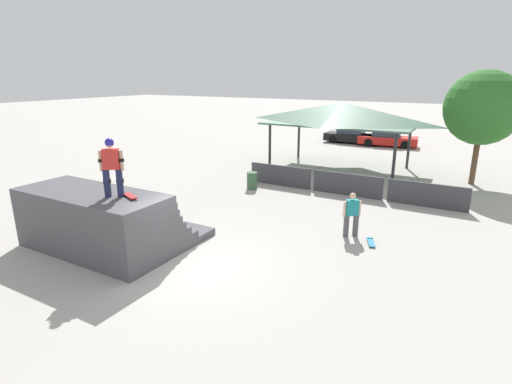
% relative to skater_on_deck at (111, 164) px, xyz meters
% --- Properties ---
extents(ground_plane, '(160.00, 160.00, 0.00)m').
position_rel_skater_on_deck_xyz_m(ground_plane, '(2.37, 0.60, -2.99)').
color(ground_plane, '#ADA8A0').
extents(quarter_pipe_ramp, '(5.17, 4.05, 1.98)m').
position_rel_skater_on_deck_xyz_m(quarter_pipe_ramp, '(-1.07, 0.32, -2.12)').
color(quarter_pipe_ramp, '#4C4C51').
rests_on(quarter_pipe_ramp, ground).
extents(skater_on_deck, '(0.70, 0.58, 1.77)m').
position_rel_skater_on_deck_xyz_m(skater_on_deck, '(0.00, 0.00, 0.00)').
color(skater_on_deck, '#1E2347').
rests_on(skater_on_deck, quarter_pipe_ramp).
extents(skateboard_on_deck, '(0.78, 0.48, 0.09)m').
position_rel_skater_on_deck_xyz_m(skateboard_on_deck, '(0.51, 0.15, -0.96)').
color(skateboard_on_deck, red).
rests_on(skateboard_on_deck, quarter_pipe_ramp).
extents(bystander_walking, '(0.57, 0.47, 1.60)m').
position_rel_skater_on_deck_xyz_m(bystander_walking, '(5.77, 5.20, -2.10)').
color(bystander_walking, '#4C4C51').
rests_on(bystander_walking, ground).
extents(skateboard_on_ground, '(0.46, 0.78, 0.09)m').
position_rel_skater_on_deck_xyz_m(skateboard_on_ground, '(6.57, 4.92, -2.93)').
color(skateboard_on_ground, red).
rests_on(skateboard_on_ground, ground).
extents(barrier_fence, '(10.40, 0.12, 1.05)m').
position_rel_skater_on_deck_xyz_m(barrier_fence, '(4.11, 10.08, -2.47)').
color(barrier_fence, '#3D3D42').
rests_on(barrier_fence, ground).
extents(pavilion_shelter, '(8.50, 5.05, 3.97)m').
position_rel_skater_on_deck_xyz_m(pavilion_shelter, '(1.96, 15.29, 0.33)').
color(pavilion_shelter, '#2D2D33').
rests_on(pavilion_shelter, ground).
extents(tree_beside_pavilion, '(3.70, 3.70, 5.78)m').
position_rel_skater_on_deck_xyz_m(tree_beside_pavilion, '(9.18, 15.30, 0.93)').
color(tree_beside_pavilion, brown).
rests_on(tree_beside_pavilion, ground).
extents(trash_bin, '(0.52, 0.52, 0.85)m').
position_rel_skater_on_deck_xyz_m(trash_bin, '(-0.35, 8.80, -2.57)').
color(trash_bin, '#385B3D').
rests_on(trash_bin, ground).
extents(parked_car_black, '(4.48, 1.78, 1.27)m').
position_rel_skater_on_deck_xyz_m(parked_car_black, '(-0.18, 25.11, -2.39)').
color(parked_car_black, black).
rests_on(parked_car_black, ground).
extents(parked_car_red, '(4.67, 2.20, 1.27)m').
position_rel_skater_on_deck_xyz_m(parked_car_red, '(2.76, 24.97, -2.39)').
color(parked_car_red, red).
rests_on(parked_car_red, ground).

